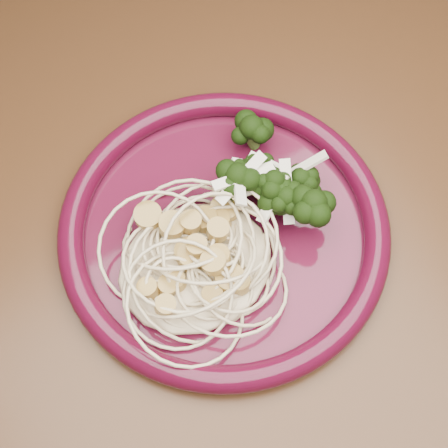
% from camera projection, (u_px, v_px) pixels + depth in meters
% --- Properties ---
extents(dining_table, '(1.20, 0.80, 0.75)m').
position_uv_depth(dining_table, '(224.00, 241.00, 0.74)').
color(dining_table, '#472814').
rests_on(dining_table, ground).
extents(dinner_plate, '(0.44, 0.44, 0.03)m').
position_uv_depth(dinner_plate, '(224.00, 228.00, 0.62)').
color(dinner_plate, '#450C20').
rests_on(dinner_plate, dining_table).
extents(spaghetti_pile, '(0.19, 0.18, 0.03)m').
position_uv_depth(spaghetti_pile, '(195.00, 261.00, 0.59)').
color(spaghetti_pile, beige).
rests_on(spaghetti_pile, dinner_plate).
extents(scallop_cluster, '(0.18, 0.18, 0.05)m').
position_uv_depth(scallop_cluster, '(193.00, 243.00, 0.55)').
color(scallop_cluster, gold).
rests_on(scallop_cluster, spaghetti_pile).
extents(broccoli_pile, '(0.15, 0.18, 0.05)m').
position_uv_depth(broccoli_pile, '(258.00, 172.00, 0.62)').
color(broccoli_pile, black).
rests_on(broccoli_pile, dinner_plate).
extents(onion_garnish, '(0.10, 0.12, 0.06)m').
position_uv_depth(onion_garnish, '(259.00, 153.00, 0.60)').
color(onion_garnish, beige).
rests_on(onion_garnish, broccoli_pile).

